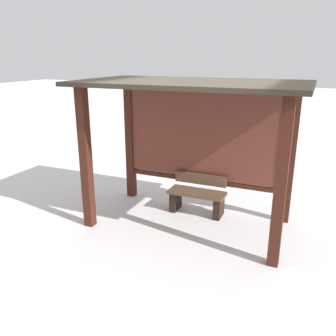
# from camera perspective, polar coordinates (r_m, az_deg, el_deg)

# --- Properties ---
(ground_plane) EXTENTS (60.00, 60.00, 0.00)m
(ground_plane) POSITION_cam_1_polar(r_m,az_deg,el_deg) (6.19, 3.32, -8.86)
(ground_plane) COLOR silver
(bus_shelter) EXTENTS (3.54, 1.98, 2.41)m
(bus_shelter) POSITION_cam_1_polar(r_m,az_deg,el_deg) (5.87, 4.52, 7.99)
(bus_shelter) COLOR #401C13
(bus_shelter) RESTS_ON ground
(bench_left_inside) EXTENTS (1.03, 0.41, 0.70)m
(bench_left_inside) POSITION_cam_1_polar(r_m,az_deg,el_deg) (6.46, 4.78, -4.66)
(bench_left_inside) COLOR brown
(bench_left_inside) RESTS_ON ground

